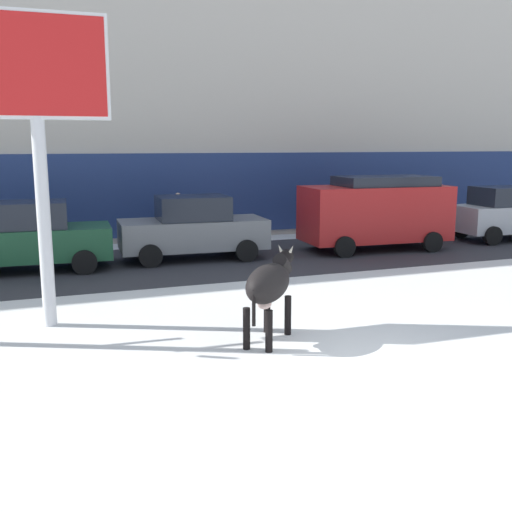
{
  "coord_description": "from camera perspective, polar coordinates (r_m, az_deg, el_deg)",
  "views": [
    {
      "loc": [
        -4.69,
        -7.41,
        3.33
      ],
      "look_at": [
        -0.53,
        3.73,
        1.1
      ],
      "focal_mm": 42.22,
      "sensor_mm": 36.0,
      "label": 1
    }
  ],
  "objects": [
    {
      "name": "building_facade",
      "position": [
        24.06,
        -9.54,
        18.01
      ],
      "size": [
        44.0,
        6.1,
        13.0
      ],
      "color": "beige",
      "rests_on": "ground"
    },
    {
      "name": "cow_black",
      "position": [
        10.16,
        1.29,
        -2.67
      ],
      "size": [
        1.57,
        1.69,
        1.54
      ],
      "color": "black",
      "rests_on": "ground"
    },
    {
      "name": "ground_plane",
      "position": [
        9.37,
        11.26,
        -10.39
      ],
      "size": [
        120.0,
        120.0,
        0.0
      ],
      "primitive_type": "plane",
      "color": "white"
    },
    {
      "name": "car_silver_hatchback",
      "position": [
        22.67,
        22.45,
        3.73
      ],
      "size": [
        3.59,
        2.08,
        1.86
      ],
      "color": "#B7BABF",
      "rests_on": "ground"
    },
    {
      "name": "car_red_van",
      "position": [
        19.37,
        11.31,
        4.23
      ],
      "size": [
        4.7,
        2.32,
        2.32
      ],
      "color": "red",
      "rests_on": "ground"
    },
    {
      "name": "car_grey_sedan",
      "position": [
        17.56,
        -5.98,
        2.64
      ],
      "size": [
        4.29,
        2.17,
        1.84
      ],
      "color": "slate",
      "rests_on": "ground"
    },
    {
      "name": "pedestrian_near_billboard",
      "position": [
        23.42,
        12.84,
        4.35
      ],
      "size": [
        0.36,
        0.24,
        1.73
      ],
      "color": "#282833",
      "rests_on": "ground"
    },
    {
      "name": "pedestrian_far_left",
      "position": [
        20.12,
        -7.35,
        3.54
      ],
      "size": [
        0.36,
        0.24,
        1.73
      ],
      "color": "#282833",
      "rests_on": "ground"
    },
    {
      "name": "road_strip",
      "position": [
        17.37,
        -4.44,
        -0.45
      ],
      "size": [
        60.0,
        5.6,
        0.01
      ],
      "primitive_type": "cube",
      "color": "#333338",
      "rests_on": "ground"
    },
    {
      "name": "pedestrian_by_cars",
      "position": [
        22.61,
        9.54,
        4.25
      ],
      "size": [
        0.36,
        0.24,
        1.73
      ],
      "color": "#282833",
      "rests_on": "ground"
    },
    {
      "name": "car_darkgreen_sedan",
      "position": [
        16.89,
        -20.76,
        1.68
      ],
      "size": [
        4.29,
        2.17,
        1.84
      ],
      "color": "#194C2D",
      "rests_on": "ground"
    },
    {
      "name": "billboard",
      "position": [
        11.46,
        -20.2,
        14.92
      ],
      "size": [
        2.52,
        0.27,
        5.56
      ],
      "color": "silver",
      "rests_on": "ground"
    }
  ]
}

